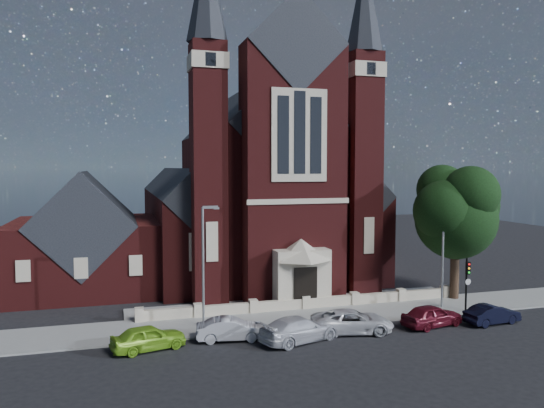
# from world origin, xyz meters

# --- Properties ---
(ground) EXTENTS (120.00, 120.00, 0.00)m
(ground) POSITION_xyz_m (0.00, 15.00, 0.00)
(ground) COLOR black
(ground) RESTS_ON ground
(pavement_strip) EXTENTS (60.00, 5.00, 0.12)m
(pavement_strip) POSITION_xyz_m (0.00, 4.50, 0.00)
(pavement_strip) COLOR gray
(pavement_strip) RESTS_ON ground
(forecourt_paving) EXTENTS (26.00, 3.00, 0.14)m
(forecourt_paving) POSITION_xyz_m (0.00, 8.50, 0.00)
(forecourt_paving) COLOR gray
(forecourt_paving) RESTS_ON ground
(forecourt_wall) EXTENTS (24.00, 0.40, 0.90)m
(forecourt_wall) POSITION_xyz_m (0.00, 6.50, 0.00)
(forecourt_wall) COLOR #B3A88E
(forecourt_wall) RESTS_ON ground
(church) EXTENTS (20.01, 34.90, 29.20)m
(church) POSITION_xyz_m (-0.00, 22.94, 8.19)
(church) COLOR #4A1313
(church) RESTS_ON ground
(parish_hall) EXTENTS (12.00, 12.20, 10.24)m
(parish_hall) POSITION_xyz_m (-16.00, 18.00, 4.01)
(parish_hall) COLOR #4A1313
(parish_hall) RESTS_ON ground
(street_tree) EXTENTS (6.40, 6.60, 10.70)m
(street_tree) POSITION_xyz_m (12.60, 5.71, 6.96)
(street_tree) COLOR black
(street_tree) RESTS_ON ground
(street_lamp_left) EXTENTS (1.16, 0.22, 8.09)m
(street_lamp_left) POSITION_xyz_m (-7.91, 4.00, 4.60)
(street_lamp_left) COLOR gray
(street_lamp_left) RESTS_ON ground
(street_lamp_right) EXTENTS (1.16, 0.22, 8.09)m
(street_lamp_right) POSITION_xyz_m (10.09, 4.00, 4.60)
(street_lamp_right) COLOR gray
(street_lamp_right) RESTS_ON ground
(traffic_signal) EXTENTS (0.28, 0.42, 4.00)m
(traffic_signal) POSITION_xyz_m (11.00, 2.43, 2.58)
(traffic_signal) COLOR black
(traffic_signal) RESTS_ON ground
(car_lime_van) EXTENTS (4.60, 2.75, 1.47)m
(car_lime_van) POSITION_xyz_m (-11.70, 0.87, 0.73)
(car_lime_van) COLOR #7CB925
(car_lime_van) RESTS_ON ground
(car_silver_a) EXTENTS (4.38, 2.06, 1.39)m
(car_silver_a) POSITION_xyz_m (-6.77, 1.20, 0.69)
(car_silver_a) COLOR silver
(car_silver_a) RESTS_ON ground
(car_silver_b) EXTENTS (5.65, 3.70, 1.52)m
(car_silver_b) POSITION_xyz_m (-2.81, -0.16, 0.76)
(car_silver_b) COLOR #BABBC2
(car_silver_b) RESTS_ON ground
(car_white_suv) EXTENTS (5.65, 3.47, 1.46)m
(car_white_suv) POSITION_xyz_m (1.02, 0.51, 0.73)
(car_white_suv) COLOR silver
(car_white_suv) RESTS_ON ground
(car_dark_red) EXTENTS (4.63, 2.61, 1.49)m
(car_dark_red) POSITION_xyz_m (6.64, 0.18, 0.74)
(car_dark_red) COLOR #590F1B
(car_dark_red) RESTS_ON ground
(car_navy) EXTENTS (4.12, 1.85, 1.31)m
(car_navy) POSITION_xyz_m (10.91, -0.43, 0.66)
(car_navy) COLOR black
(car_navy) RESTS_ON ground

